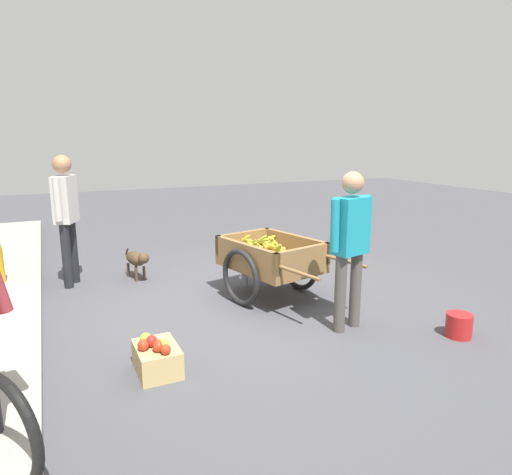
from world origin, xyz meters
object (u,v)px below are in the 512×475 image
Objects in this scene: fruit_cart at (271,260)px; vendor_person at (350,238)px; bystander_person at (66,209)px; dog at (137,259)px; plastic_bucket at (459,325)px; apple_crate at (157,357)px.

vendor_person is (-1.12, -0.27, 0.47)m from fruit_cart.
bystander_person is at bearing 55.24° from fruit_cart.
vendor_person is 2.30× the size of dog.
vendor_person is 1.30m from plastic_bucket.
fruit_cart is 2.07m from plastic_bucket.
vendor_person is 2.03m from apple_crate.
dog is 1.51× the size of apple_crate.
bystander_person is (1.44, 2.08, 0.53)m from fruit_cart.
dog is at bearing 32.29° from vendor_person.
plastic_bucket is at bearing -134.70° from bystander_person.
dog is 2.56m from apple_crate.
apple_crate is at bearing 172.86° from dog.
bystander_person is at bearing 42.54° from vendor_person.
bystander_person reaches higher than apple_crate.
vendor_person is at bearing -87.69° from apple_crate.
plastic_bucket is (-3.06, -2.40, -0.16)m from dog.
dog is at bearing -97.14° from bystander_person.
vendor_person is 6.38× the size of plastic_bucket.
vendor_person is at bearing -147.71° from dog.
apple_crate is at bearing 79.16° from plastic_bucket.
fruit_cart is at bearing -136.26° from dog.
bystander_person is at bearing 82.86° from dog.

